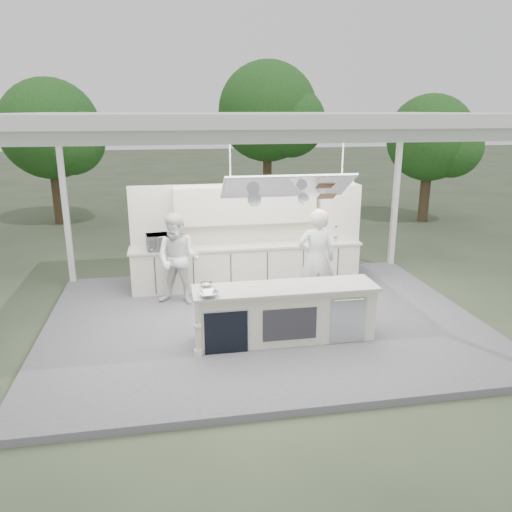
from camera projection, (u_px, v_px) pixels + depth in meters
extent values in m
plane|color=#47553A|center=(263.00, 324.00, 9.45)|extent=(90.00, 90.00, 0.00)
cube|color=slate|center=(263.00, 321.00, 9.44)|extent=(8.00, 6.00, 0.12)
cube|color=white|center=(396.00, 196.00, 12.33)|extent=(0.12, 0.12, 3.70)
cube|color=white|center=(65.00, 207.00, 11.01)|extent=(0.12, 0.12, 3.70)
cube|color=white|center=(264.00, 118.00, 8.39)|extent=(8.20, 6.20, 0.16)
cube|color=white|center=(313.00, 136.00, 5.70)|extent=(8.00, 0.12, 0.16)
cube|color=white|center=(239.00, 123.00, 11.17)|extent=(8.00, 0.12, 0.16)
cube|color=white|center=(19.00, 129.00, 7.77)|extent=(0.12, 6.00, 0.16)
cube|color=white|center=(473.00, 126.00, 9.10)|extent=(0.12, 6.00, 0.16)
cube|color=white|center=(287.00, 186.00, 7.86)|extent=(2.00, 0.71, 0.43)
cube|color=white|center=(287.00, 186.00, 7.86)|extent=(2.06, 0.76, 0.46)
cylinder|color=white|center=(230.00, 157.00, 7.58)|extent=(0.02, 0.02, 0.95)
cylinder|color=white|center=(343.00, 155.00, 7.88)|extent=(0.02, 0.02, 0.95)
cylinder|color=silver|center=(254.00, 199.00, 7.98)|extent=(0.22, 0.14, 0.21)
cylinder|color=silver|center=(303.00, 198.00, 8.07)|extent=(0.18, 0.12, 0.18)
cube|color=brown|center=(327.00, 196.00, 8.15)|extent=(0.28, 0.18, 0.12)
cube|color=white|center=(285.00, 314.00, 8.48)|extent=(3.00, 0.70, 0.90)
cube|color=beige|center=(285.00, 288.00, 8.34)|extent=(3.10, 0.78, 0.05)
cylinder|color=white|center=(198.00, 329.00, 7.89)|extent=(0.11, 0.11, 0.92)
cube|color=black|center=(226.00, 332.00, 7.99)|extent=(0.70, 0.04, 0.72)
cube|color=silver|center=(226.00, 333.00, 7.99)|extent=(0.74, 0.03, 0.72)
cube|color=#2D2C31|center=(290.00, 324.00, 8.15)|extent=(0.90, 0.02, 0.55)
cube|color=silver|center=(348.00, 320.00, 8.32)|extent=(0.62, 0.02, 0.78)
cube|color=white|center=(247.00, 266.00, 11.09)|extent=(5.00, 0.65, 0.90)
cube|color=beige|center=(247.00, 246.00, 10.95)|extent=(5.08, 0.72, 0.05)
cube|color=white|center=(245.00, 233.00, 11.18)|extent=(5.00, 0.10, 2.25)
cube|color=white|center=(245.00, 205.00, 10.87)|extent=(3.10, 0.38, 0.80)
cube|color=white|center=(338.00, 213.00, 11.25)|extent=(0.90, 0.45, 1.30)
cube|color=brown|center=(338.00, 213.00, 11.25)|extent=(0.84, 0.40, 0.03)
cylinder|color=silver|center=(334.00, 238.00, 11.25)|extent=(0.20, 0.20, 0.12)
cylinder|color=black|center=(335.00, 231.00, 11.21)|extent=(0.17, 0.17, 0.20)
cylinder|color=black|center=(349.00, 238.00, 11.31)|extent=(0.16, 0.16, 0.10)
cone|color=black|center=(349.00, 230.00, 11.26)|extent=(0.14, 0.14, 0.24)
cylinder|color=#493A24|center=(57.00, 194.00, 17.67)|extent=(0.36, 0.36, 2.10)
sphere|color=#2A6123|center=(50.00, 129.00, 17.04)|extent=(3.40, 3.40, 3.40)
sphere|color=#2A6123|center=(69.00, 140.00, 16.77)|extent=(2.38, 2.38, 2.38)
cylinder|color=#493A24|center=(267.00, 177.00, 20.87)|extent=(0.36, 0.36, 2.45)
sphere|color=#2A6123|center=(268.00, 111.00, 20.13)|extent=(4.00, 4.00, 4.00)
sphere|color=#2A6123|center=(290.00, 122.00, 19.81)|extent=(2.80, 2.80, 2.80)
cylinder|color=#493A24|center=(425.00, 195.00, 18.01)|extent=(0.36, 0.36, 1.92)
sphere|color=#2A6123|center=(430.00, 138.00, 17.45)|extent=(3.00, 3.00, 3.00)
sphere|color=#2A6123|center=(452.00, 147.00, 17.21)|extent=(2.10, 2.10, 2.10)
imported|color=silver|center=(316.00, 260.00, 9.65)|extent=(0.77, 0.54, 2.01)
imported|color=white|center=(178.00, 259.00, 9.93)|extent=(1.10, 0.99, 1.86)
imported|color=silver|center=(161.00, 242.00, 10.50)|extent=(0.66, 0.49, 0.33)
imported|color=silver|center=(209.00, 294.00, 7.88)|extent=(0.37, 0.37, 0.08)
imported|color=#B2B5B9|center=(206.00, 284.00, 8.34)|extent=(0.26, 0.26, 0.07)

